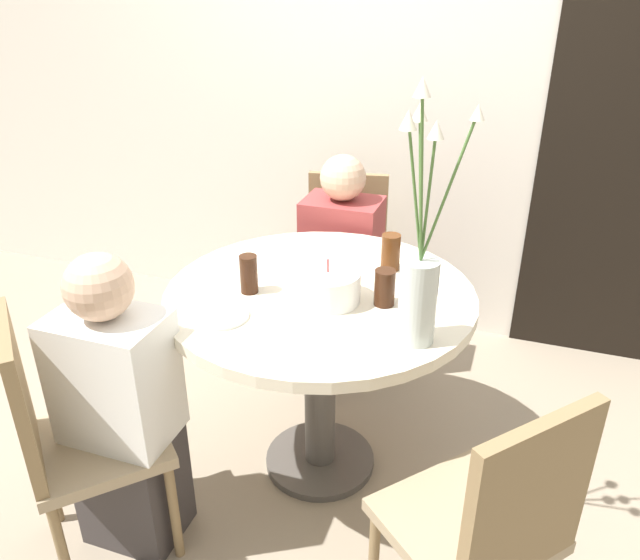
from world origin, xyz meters
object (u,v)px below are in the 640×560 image
(chair_far_back, at_px, (345,258))
(flower_vase, at_px, (419,280))
(drink_glass_1, at_px, (385,288))
(drink_glass_2, at_px, (391,252))
(side_plate, at_px, (220,316))
(birthday_cake, at_px, (328,286))
(drink_glass_0, at_px, (249,274))
(chair_right_flank, at_px, (68,430))
(chair_near_front, at_px, (489,522))
(person_woman, at_px, (341,274))
(person_boy, at_px, (122,416))

(chair_far_back, height_order, flower_vase, flower_vase)
(drink_glass_1, xyz_separation_m, drink_glass_2, (-0.04, 0.27, 0.01))
(side_plate, height_order, drink_glass_1, drink_glass_1)
(birthday_cake, distance_m, drink_glass_1, 0.19)
(chair_far_back, distance_m, drink_glass_0, 1.00)
(birthday_cake, height_order, drink_glass_2, birthday_cake)
(chair_right_flank, height_order, chair_near_front, same)
(chair_right_flank, height_order, drink_glass_2, drink_glass_2)
(side_plate, relative_size, drink_glass_1, 1.49)
(side_plate, bearing_deg, drink_glass_0, 85.65)
(chair_near_front, xyz_separation_m, flower_vase, (-0.28, 0.36, 0.47))
(birthday_cake, bearing_deg, drink_glass_0, -173.87)
(chair_near_front, distance_m, flower_vase, 0.66)
(chair_far_back, bearing_deg, side_plate, -104.74)
(chair_near_front, xyz_separation_m, drink_glass_1, (-0.42, 0.55, 0.33))
(drink_glass_2, xyz_separation_m, person_woman, (-0.32, 0.45, -0.35))
(drink_glass_1, bearing_deg, birthday_cake, -169.21)
(birthday_cake, bearing_deg, drink_glass_1, 10.79)
(drink_glass_0, xyz_separation_m, person_woman, (0.09, 0.78, -0.34))
(flower_vase, xyz_separation_m, person_boy, (-0.86, -0.30, -0.48))
(chair_near_front, relative_size, drink_glass_2, 6.60)
(chair_near_front, relative_size, side_plate, 4.90)
(drink_glass_1, relative_size, person_boy, 0.12)
(chair_right_flank, xyz_separation_m, person_boy, (0.11, 0.12, -0.00))
(person_woman, bearing_deg, drink_glass_2, -54.35)
(chair_far_back, distance_m, side_plate, 1.16)
(flower_vase, bearing_deg, drink_glass_0, 168.15)
(chair_right_flank, distance_m, side_plate, 0.57)
(side_plate, distance_m, drink_glass_0, 0.20)
(drink_glass_1, distance_m, person_woman, 0.87)
(chair_far_back, distance_m, birthday_cake, 0.99)
(flower_vase, distance_m, person_boy, 1.03)
(flower_vase, height_order, person_woman, flower_vase)
(side_plate, bearing_deg, person_woman, 83.98)
(chair_right_flank, xyz_separation_m, side_plate, (0.36, 0.35, 0.28))
(chair_right_flank, bearing_deg, person_boy, -90.00)
(person_woman, xyz_separation_m, person_boy, (-0.35, -1.21, 0.00))
(chair_near_front, distance_m, person_woman, 1.49)
(side_plate, xyz_separation_m, drink_glass_2, (0.42, 0.52, 0.06))
(drink_glass_0, bearing_deg, birthday_cake, 6.13)
(chair_near_front, distance_m, drink_glass_1, 0.77)
(drink_glass_1, bearing_deg, person_woman, 117.09)
(birthday_cake, relative_size, drink_glass_1, 1.78)
(chair_near_front, height_order, drink_glass_0, drink_glass_0)
(flower_vase, bearing_deg, chair_far_back, 116.79)
(chair_right_flank, bearing_deg, person_woman, -65.71)
(flower_vase, bearing_deg, chair_near_front, -51.58)
(chair_right_flank, distance_m, drink_glass_1, 1.08)
(drink_glass_0, bearing_deg, person_boy, -121.59)
(chair_right_flank, distance_m, drink_glass_2, 1.22)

